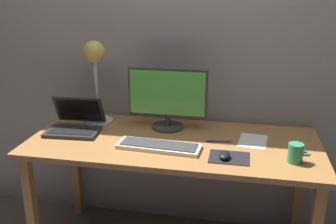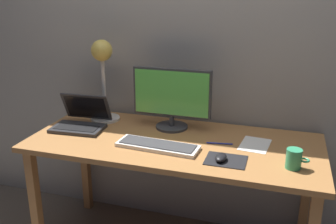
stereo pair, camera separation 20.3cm
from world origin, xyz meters
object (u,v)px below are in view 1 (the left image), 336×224
keyboard_main (159,146)px  coffee_mug (296,153)px  laptop (76,121)px  desk_lamp (95,67)px  pen (219,141)px  monitor (168,97)px  mouse (224,155)px

keyboard_main → coffee_mug: size_ratio=4.14×
laptop → desk_lamp: 0.34m
coffee_mug → pen: (-0.38, 0.18, -0.04)m
desk_lamp → keyboard_main: bearing=-34.7°
monitor → laptop: (-0.53, -0.14, -0.14)m
mouse → coffee_mug: coffee_mug is taller
desk_lamp → pen: size_ratio=3.62×
monitor → keyboard_main: (0.01, -0.30, -0.18)m
desk_lamp → mouse: (0.81, -0.38, -0.33)m
pen → laptop: bearing=178.6°
laptop → pen: laptop is taller
desk_lamp → pen: 0.86m
coffee_mug → laptop: bearing=170.8°
desk_lamp → pen: desk_lamp is taller
laptop → monitor: bearing=14.7°
mouse → desk_lamp: bearing=154.8°
coffee_mug → pen: size_ratio=0.77×
monitor → mouse: (0.36, -0.36, -0.18)m
monitor → mouse: monitor is taller
monitor → coffee_mug: 0.79m
monitor → mouse: 0.54m
keyboard_main → mouse: size_ratio=4.67×
mouse → coffee_mug: size_ratio=0.89×
laptop → coffee_mug: size_ratio=2.92×
keyboard_main → coffee_mug: coffee_mug is taller
keyboard_main → pen: bearing=25.6°
monitor → desk_lamp: 0.47m
monitor → keyboard_main: size_ratio=1.04×
laptop → mouse: laptop is taller
keyboard_main → pen: size_ratio=3.20×
monitor → mouse: size_ratio=4.88×
laptop → mouse: (0.89, -0.22, -0.03)m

